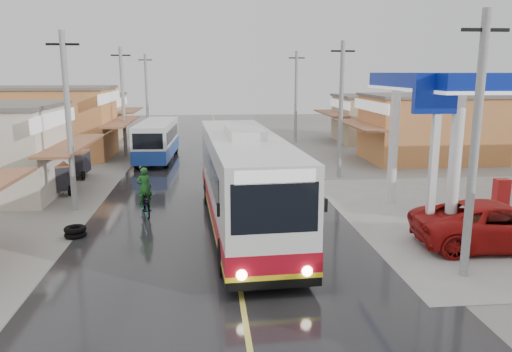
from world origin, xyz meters
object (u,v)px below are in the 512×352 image
at_px(jeepney, 498,225).
at_px(tyre_stack, 75,232).
at_px(cyclist, 145,199).
at_px(tricycle_near, 54,177).
at_px(tricycle_far, 76,163).
at_px(coach_bus, 244,181).
at_px(second_bus, 157,140).

xyz_separation_m(jeepney, tyre_stack, (-15.50, 2.63, -0.62)).
relative_size(cyclist, tricycle_near, 0.95).
relative_size(cyclist, tyre_stack, 2.61).
xyz_separation_m(tricycle_far, tyre_stack, (2.71, -11.37, -0.69)).
bearing_deg(tricycle_far, tyre_stack, -75.48).
bearing_deg(tyre_stack, coach_bus, 3.42).
relative_size(second_bus, tricycle_near, 3.66).
height_order(jeepney, cyclist, cyclist).
bearing_deg(cyclist, tricycle_near, 123.47).
relative_size(tricycle_near, tricycle_far, 1.10).
distance_m(coach_bus, tricycle_far, 14.40).
distance_m(second_bus, tyre_stack, 16.90).
xyz_separation_m(cyclist, tricycle_far, (-5.06, 8.57, 0.18)).
height_order(coach_bus, jeepney, coach_bus).
xyz_separation_m(coach_bus, cyclist, (-4.20, 2.40, -1.26)).
bearing_deg(tricycle_near, jeepney, -53.28).
bearing_deg(tricycle_near, cyclist, -65.73).
height_order(second_bus, cyclist, second_bus).
relative_size(second_bus, tricycle_far, 4.02).
relative_size(tricycle_far, tyre_stack, 2.49).
bearing_deg(jeepney, tricycle_near, 65.02).
bearing_deg(coach_bus, tricycle_near, 140.72).
bearing_deg(coach_bus, jeepney, -21.69).
bearing_deg(coach_bus, cyclist, 147.19).
height_order(cyclist, tricycle_near, cyclist).
xyz_separation_m(coach_bus, tyre_stack, (-6.55, -0.39, -1.76)).
bearing_deg(second_bus, tyre_stack, -92.91).
distance_m(jeepney, tricycle_near, 20.83).
distance_m(cyclist, tricycle_near, 6.84).
bearing_deg(coach_bus, tyre_stack, -179.62).
bearing_deg(jeepney, tyre_stack, 83.76).
bearing_deg(cyclist, tyre_stack, -145.75).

